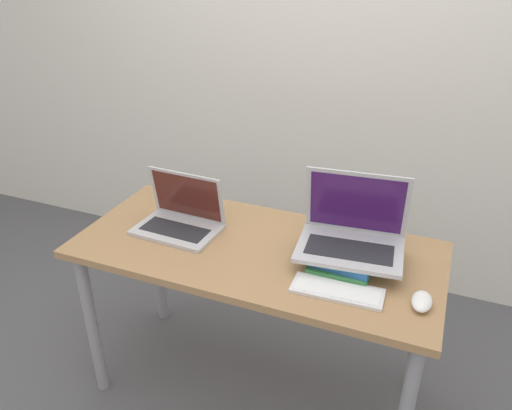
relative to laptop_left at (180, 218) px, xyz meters
name	(u,v)px	position (x,y,z in m)	size (l,w,h in m)	color
wall_back	(336,38)	(0.34, 1.06, 0.56)	(8.00, 0.05, 2.70)	silver
desk	(256,267)	(0.34, -0.01, -0.14)	(1.39, 0.64, 0.74)	#9E754C
laptop_left	(180,218)	(0.00, 0.00, 0.00)	(0.34, 0.23, 0.23)	#B2B2B7
book_stack	(344,259)	(0.68, -0.01, -0.02)	(0.23, 0.24, 0.05)	#33753D
laptop_on_books	(352,234)	(0.69, 0.04, 0.06)	(0.40, 0.30, 0.27)	#B2B2B7
wireless_keyboard	(337,291)	(0.69, -0.17, -0.04)	(0.31, 0.12, 0.01)	silver
mouse	(422,301)	(0.96, -0.14, -0.03)	(0.06, 0.11, 0.04)	white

